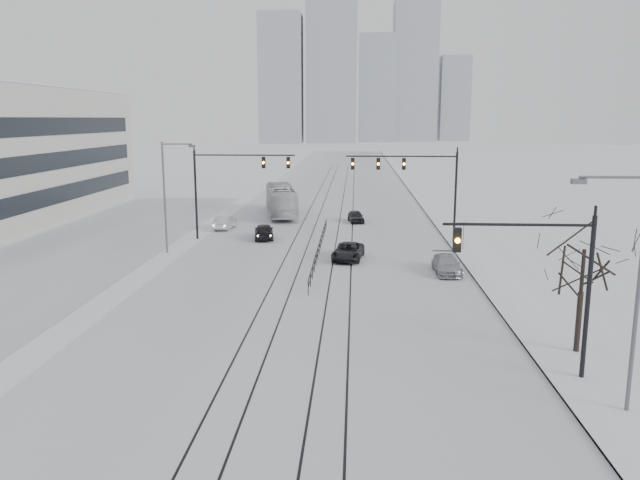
{
  "coord_description": "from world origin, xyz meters",
  "views": [
    {
      "loc": [
        2.84,
        -19.11,
        10.81
      ],
      "look_at": [
        0.64,
        19.7,
        3.2
      ],
      "focal_mm": 35.0,
      "sensor_mm": 36.0,
      "label": 1
    }
  ],
  "objects_px": {
    "sedan_nb_front": "(348,252)",
    "box_truck": "(281,201)",
    "sedan_sb_inner": "(264,231)",
    "sedan_nb_far": "(356,217)",
    "sedan_nb_right": "(447,265)",
    "traffic_mast_near": "(550,274)",
    "bare_tree": "(584,260)",
    "sedan_sb_outer": "(225,223)"
  },
  "relations": [
    {
      "from": "sedan_sb_inner",
      "to": "sedan_nb_right",
      "type": "height_order",
      "value": "sedan_sb_inner"
    },
    {
      "from": "sedan_nb_right",
      "to": "sedan_nb_far",
      "type": "relative_size",
      "value": 1.22
    },
    {
      "from": "traffic_mast_near",
      "to": "sedan_sb_outer",
      "type": "xyz_separation_m",
      "value": [
        -20.79,
        35.13,
        -3.91
      ]
    },
    {
      "from": "bare_tree",
      "to": "sedan_sb_inner",
      "type": "xyz_separation_m",
      "value": [
        -18.6,
        27.19,
        -3.77
      ]
    },
    {
      "from": "sedan_sb_outer",
      "to": "sedan_nb_front",
      "type": "distance_m",
      "value": 17.87
    },
    {
      "from": "traffic_mast_near",
      "to": "sedan_sb_outer",
      "type": "height_order",
      "value": "traffic_mast_near"
    },
    {
      "from": "sedan_sb_inner",
      "to": "sedan_nb_right",
      "type": "relative_size",
      "value": 0.97
    },
    {
      "from": "bare_tree",
      "to": "traffic_mast_near",
      "type": "bearing_deg",
      "value": -128.76
    },
    {
      "from": "bare_tree",
      "to": "sedan_nb_front",
      "type": "relative_size",
      "value": 1.32
    },
    {
      "from": "sedan_nb_far",
      "to": "box_truck",
      "type": "xyz_separation_m",
      "value": [
        -8.42,
        4.16,
        1.09
      ]
    },
    {
      "from": "box_truck",
      "to": "sedan_nb_front",
      "type": "bearing_deg",
      "value": 99.27
    },
    {
      "from": "sedan_sb_inner",
      "to": "sedan_nb_far",
      "type": "height_order",
      "value": "sedan_sb_inner"
    },
    {
      "from": "traffic_mast_near",
      "to": "sedan_nb_far",
      "type": "distance_m",
      "value": 40.95
    },
    {
      "from": "sedan_nb_front",
      "to": "sedan_nb_right",
      "type": "height_order",
      "value": "sedan_nb_front"
    },
    {
      "from": "sedan_sb_outer",
      "to": "box_truck",
      "type": "xyz_separation_m",
      "value": [
        4.52,
        9.03,
        1.05
      ]
    },
    {
      "from": "traffic_mast_near",
      "to": "bare_tree",
      "type": "relative_size",
      "value": 1.15
    },
    {
      "from": "sedan_nb_right",
      "to": "sedan_nb_far",
      "type": "height_order",
      "value": "sedan_nb_right"
    },
    {
      "from": "sedan_nb_right",
      "to": "box_truck",
      "type": "distance_m",
      "value": 29.9
    },
    {
      "from": "sedan_sb_inner",
      "to": "box_truck",
      "type": "height_order",
      "value": "box_truck"
    },
    {
      "from": "traffic_mast_near",
      "to": "bare_tree",
      "type": "bearing_deg",
      "value": 51.24
    },
    {
      "from": "sedan_sb_outer",
      "to": "bare_tree",
      "type": "bearing_deg",
      "value": 130.46
    },
    {
      "from": "sedan_sb_inner",
      "to": "sedan_nb_front",
      "type": "height_order",
      "value": "sedan_sb_inner"
    },
    {
      "from": "bare_tree",
      "to": "sedan_nb_far",
      "type": "xyz_separation_m",
      "value": [
        -10.26,
        37.0,
        -3.88
      ]
    },
    {
      "from": "sedan_sb_outer",
      "to": "sedan_nb_far",
      "type": "distance_m",
      "value": 13.83
    },
    {
      "from": "sedan_nb_right",
      "to": "traffic_mast_near",
      "type": "bearing_deg",
      "value": -86.4
    },
    {
      "from": "traffic_mast_near",
      "to": "sedan_nb_right",
      "type": "distance_m",
      "value": 18.7
    },
    {
      "from": "box_truck",
      "to": "sedan_nb_far",
      "type": "bearing_deg",
      "value": 143.37
    },
    {
      "from": "sedan_sb_inner",
      "to": "sedan_sb_outer",
      "type": "height_order",
      "value": "sedan_sb_inner"
    },
    {
      "from": "sedan_nb_front",
      "to": "box_truck",
      "type": "xyz_separation_m",
      "value": [
        -7.82,
        21.95,
        1.06
      ]
    },
    {
      "from": "box_truck",
      "to": "sedan_nb_right",
      "type": "bearing_deg",
      "value": 109.45
    },
    {
      "from": "sedan_nb_front",
      "to": "sedan_nb_far",
      "type": "height_order",
      "value": "sedan_nb_front"
    },
    {
      "from": "sedan_nb_right",
      "to": "sedan_nb_far",
      "type": "xyz_separation_m",
      "value": [
        -6.43,
        21.77,
        -0.02
      ]
    },
    {
      "from": "sedan_nb_front",
      "to": "traffic_mast_near",
      "type": "bearing_deg",
      "value": -61.72
    },
    {
      "from": "sedan_nb_front",
      "to": "box_truck",
      "type": "height_order",
      "value": "box_truck"
    },
    {
      "from": "sedan_sb_inner",
      "to": "sedan_sb_outer",
      "type": "relative_size",
      "value": 1.05
    },
    {
      "from": "sedan_nb_far",
      "to": "sedan_sb_inner",
      "type": "bearing_deg",
      "value": -139.36
    },
    {
      "from": "traffic_mast_near",
      "to": "sedan_sb_inner",
      "type": "height_order",
      "value": "traffic_mast_near"
    },
    {
      "from": "traffic_mast_near",
      "to": "sedan_nb_right",
      "type": "bearing_deg",
      "value": 94.44
    },
    {
      "from": "sedan_sb_inner",
      "to": "sedan_nb_front",
      "type": "xyz_separation_m",
      "value": [
        7.75,
        -7.99,
        -0.07
      ]
    },
    {
      "from": "bare_tree",
      "to": "sedan_nb_right",
      "type": "bearing_deg",
      "value": 104.12
    },
    {
      "from": "traffic_mast_near",
      "to": "sedan_nb_front",
      "type": "bearing_deg",
      "value": 110.82
    },
    {
      "from": "sedan_sb_inner",
      "to": "sedan_nb_front",
      "type": "distance_m",
      "value": 11.13
    }
  ]
}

